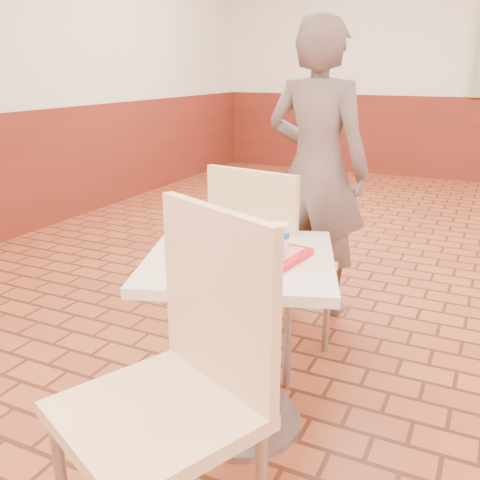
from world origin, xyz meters
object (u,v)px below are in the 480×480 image
at_px(chair_main_front, 182,376).
at_px(chair_main_back, 266,259).
at_px(main_table, 240,314).
at_px(ring_donut, 211,238).
at_px(customer, 317,170).
at_px(serving_tray, 240,253).
at_px(long_john_donut, 258,249).
at_px(paper_cup, 279,235).

xyz_separation_m(chair_main_front, chair_main_back, (-0.19, 1.02, -0.03)).
distance_m(main_table, chair_main_front, 0.58).
xyz_separation_m(main_table, ring_donut, (-0.13, 0.03, 0.27)).
height_order(main_table, customer, customer).
distance_m(serving_tray, long_john_donut, 0.10).
bearing_deg(main_table, long_john_donut, -21.10).
relative_size(customer, ring_donut, 15.98).
relative_size(serving_tray, paper_cup, 4.78).
bearing_deg(paper_cup, long_john_donut, -105.74).
distance_m(main_table, chair_main_back, 0.47).
xyz_separation_m(serving_tray, ring_donut, (-0.13, 0.03, 0.03)).
bearing_deg(customer, main_table, 100.14).
bearing_deg(paper_cup, main_table, -145.33).
distance_m(main_table, ring_donut, 0.30).
bearing_deg(chair_main_back, ring_donut, 94.12).
xyz_separation_m(chair_main_front, ring_donut, (-0.23, 0.59, 0.18)).
bearing_deg(serving_tray, customer, 94.95).
relative_size(main_table, long_john_donut, 4.37).
xyz_separation_m(main_table, paper_cup, (0.12, 0.08, 0.30)).
height_order(main_table, serving_tray, serving_tray).
relative_size(chair_main_front, paper_cup, 11.39).
distance_m(chair_main_front, ring_donut, 0.66).
xyz_separation_m(main_table, chair_main_back, (-0.09, 0.45, 0.06)).
bearing_deg(serving_tray, ring_donut, 167.40).
bearing_deg(chair_main_back, chair_main_front, 110.22).
xyz_separation_m(chair_main_front, serving_tray, (-0.10, 0.57, 0.15)).
distance_m(chair_main_back, customer, 0.78).
bearing_deg(paper_cup, chair_main_back, 119.28).
bearing_deg(main_table, serving_tray, -90.00).
bearing_deg(ring_donut, chair_main_back, 84.53).
relative_size(serving_tray, ring_donut, 4.18).
bearing_deg(paper_cup, customer, 101.30).
relative_size(main_table, chair_main_back, 0.74).
distance_m(chair_main_back, paper_cup, 0.49).
height_order(chair_main_back, customer, customer).
xyz_separation_m(long_john_donut, paper_cup, (0.03, 0.11, 0.02)).
bearing_deg(chair_main_back, main_table, 111.05).
bearing_deg(serving_tray, chair_main_front, -80.04).
height_order(serving_tray, ring_donut, ring_donut).
height_order(main_table, chair_main_front, chair_main_front).
height_order(chair_main_front, long_john_donut, chair_main_front).
distance_m(serving_tray, ring_donut, 0.14).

